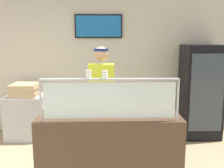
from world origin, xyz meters
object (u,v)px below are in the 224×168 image
(pizza_tray, at_px, (92,111))
(pizza_box_stack, at_px, (25,90))
(pepper_flake_shaker, at_px, (105,75))
(drink_fridge, at_px, (200,91))
(worker_figure, at_px, (102,97))
(parmesan_shaker, at_px, (89,75))
(pizza_server, at_px, (91,110))

(pizza_tray, xyz_separation_m, pizza_box_stack, (-1.30, 1.54, -0.03))
(pepper_flake_shaker, distance_m, pizza_box_stack, 2.48)
(pizza_tray, height_order, pepper_flake_shaker, pepper_flake_shaker)
(drink_fridge, xyz_separation_m, pizza_box_stack, (-3.27, -0.04, 0.06))
(worker_figure, bearing_deg, pizza_tray, -100.59)
(parmesan_shaker, bearing_deg, pepper_flake_shaker, 0.00)
(pepper_flake_shaker, relative_size, drink_fridge, 0.05)
(pizza_server, bearing_deg, pizza_box_stack, 123.93)
(pepper_flake_shaker, bearing_deg, pizza_box_stack, 127.58)
(pizza_box_stack, bearing_deg, parmesan_shaker, -55.97)
(pepper_flake_shaker, xyz_separation_m, worker_figure, (-0.05, 1.01, -0.48))
(worker_figure, relative_size, pizza_box_stack, 3.40)
(pizza_tray, bearing_deg, drink_fridge, 38.81)
(pizza_box_stack, bearing_deg, pizza_tray, -49.75)
(parmesan_shaker, relative_size, worker_figure, 0.05)
(pizza_server, height_order, drink_fridge, drink_fridge)
(parmesan_shaker, bearing_deg, worker_figure, 82.65)
(pizza_tray, height_order, pizza_box_stack, pizza_box_stack)
(pizza_server, distance_m, pizza_box_stack, 2.03)
(parmesan_shaker, height_order, drink_fridge, drink_fridge)
(pizza_tray, xyz_separation_m, parmesan_shaker, (-0.01, -0.37, 0.52))
(pizza_server, bearing_deg, drink_fridge, 33.31)
(parmesan_shaker, distance_m, drink_fridge, 2.85)
(parmesan_shaker, relative_size, pizza_box_stack, 0.18)
(pizza_server, relative_size, worker_figure, 0.16)
(pizza_tray, height_order, worker_figure, worker_figure)
(pizza_tray, xyz_separation_m, pizza_server, (-0.01, -0.02, 0.02))
(pepper_flake_shaker, bearing_deg, worker_figure, 92.89)
(pizza_server, relative_size, drink_fridge, 0.16)
(pizza_tray, distance_m, parmesan_shaker, 0.64)
(pizza_tray, distance_m, worker_figure, 0.64)
(parmesan_shaker, distance_m, pepper_flake_shaker, 0.18)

